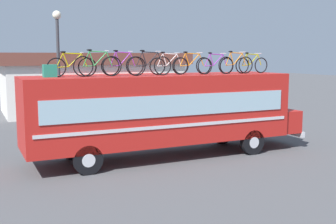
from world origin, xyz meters
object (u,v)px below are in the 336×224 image
at_px(bus, 165,109).
at_px(rooftop_bicycle_8, 236,64).
at_px(rooftop_bicycle_2, 98,65).
at_px(luggage_bag_1, 50,71).
at_px(rooftop_bicycle_5, 169,65).
at_px(rooftop_bicycle_1, 72,66).
at_px(rooftop_bicycle_6, 192,65).
at_px(street_lamp, 58,60).
at_px(rooftop_bicycle_3, 123,65).
at_px(rooftop_bicycle_7, 216,65).
at_px(rooftop_bicycle_9, 252,65).
at_px(rooftop_bicycle_4, 150,65).

distance_m(bus, rooftop_bicycle_8, 3.49).
relative_size(rooftop_bicycle_2, rooftop_bicycle_8, 1.06).
bearing_deg(luggage_bag_1, rooftop_bicycle_8, -3.73).
xyz_separation_m(bus, luggage_bag_1, (-4.37, 0.03, 1.57)).
bearing_deg(rooftop_bicycle_5, rooftop_bicycle_1, -178.25).
bearing_deg(rooftop_bicycle_6, street_lamp, 134.48).
bearing_deg(bus, rooftop_bicycle_1, -177.96).
xyz_separation_m(luggage_bag_1, rooftop_bicycle_3, (2.65, -0.02, 0.17)).
distance_m(bus, rooftop_bicycle_7, 2.72).
height_order(rooftop_bicycle_7, rooftop_bicycle_8, rooftop_bicycle_8).
bearing_deg(rooftop_bicycle_9, bus, 174.73).
xyz_separation_m(rooftop_bicycle_4, rooftop_bicycle_8, (3.83, 0.00, -0.01)).
bearing_deg(street_lamp, rooftop_bicycle_1, -94.82).
relative_size(luggage_bag_1, rooftop_bicycle_6, 0.26).
bearing_deg(rooftop_bicycle_5, bus, 176.12).
xyz_separation_m(bus, rooftop_bicycle_9, (3.86, -0.36, 1.71)).
distance_m(rooftop_bicycle_5, street_lamp, 5.44).
bearing_deg(rooftop_bicycle_7, rooftop_bicycle_3, 173.62).
bearing_deg(rooftop_bicycle_8, rooftop_bicycle_6, 173.79).
bearing_deg(rooftop_bicycle_1, luggage_bag_1, 167.57).
relative_size(luggage_bag_1, rooftop_bicycle_4, 0.25).
relative_size(bus, rooftop_bicycle_3, 6.93).
distance_m(bus, rooftop_bicycle_1, 4.03).
xyz_separation_m(luggage_bag_1, rooftop_bicycle_1, (0.74, -0.16, 0.16)).
height_order(bus, rooftop_bicycle_3, rooftop_bicycle_3).
xyz_separation_m(rooftop_bicycle_3, rooftop_bicycle_9, (5.58, -0.37, -0.03)).
bearing_deg(street_lamp, rooftop_bicycle_2, -83.13).
bearing_deg(rooftop_bicycle_4, rooftop_bicycle_5, 23.26).
relative_size(luggage_bag_1, rooftop_bicycle_8, 0.27).
relative_size(rooftop_bicycle_1, rooftop_bicycle_4, 0.99).
xyz_separation_m(bus, rooftop_bicycle_7, (2.07, -0.41, 1.71)).
distance_m(bus, street_lamp, 5.63).
distance_m(rooftop_bicycle_6, street_lamp, 6.19).
relative_size(bus, rooftop_bicycle_5, 6.82).
height_order(rooftop_bicycle_1, rooftop_bicycle_5, rooftop_bicycle_1).
distance_m(bus, rooftop_bicycle_5, 1.73).
distance_m(rooftop_bicycle_9, street_lamp, 8.45).
xyz_separation_m(luggage_bag_1, rooftop_bicycle_7, (6.44, -0.44, 0.15)).
bearing_deg(bus, rooftop_bicycle_7, -11.17).
height_order(rooftop_bicycle_3, rooftop_bicycle_9, rooftop_bicycle_3).
bearing_deg(bus, rooftop_bicycle_6, -12.56).
height_order(rooftop_bicycle_2, rooftop_bicycle_8, rooftop_bicycle_2).
xyz_separation_m(bus, rooftop_bicycle_4, (-0.83, -0.45, 1.74)).
distance_m(rooftop_bicycle_1, street_lamp, 4.33).
relative_size(rooftop_bicycle_3, rooftop_bicycle_7, 1.00).
bearing_deg(rooftop_bicycle_4, rooftop_bicycle_9, 1.16).
height_order(rooftop_bicycle_2, street_lamp, street_lamp).
bearing_deg(bus, street_lamp, 128.07).
bearing_deg(rooftop_bicycle_4, street_lamp, 117.79).
relative_size(rooftop_bicycle_6, street_lamp, 0.29).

